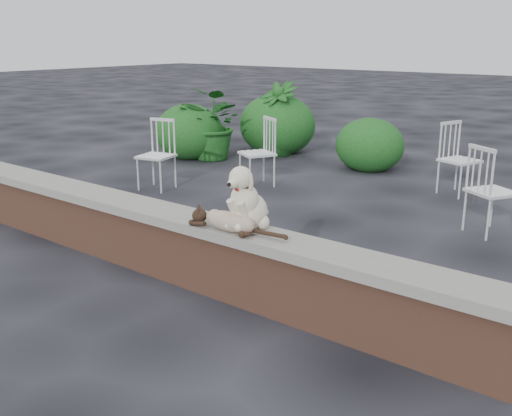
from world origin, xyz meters
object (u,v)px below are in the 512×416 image
Objects in this scene: chair_c at (493,190)px; potted_plant_b at (278,118)px; chair_b at (257,152)px; dog at (250,196)px; chair_e at (460,159)px; cat at (229,220)px; potted_plant_a at (215,124)px; chair_a at (156,155)px.

chair_c is 4.80m from potted_plant_b.
chair_b is at bearing -60.99° from potted_plant_b.
chair_e is at bearing 86.35° from dog.
chair_b is (-2.23, 2.94, -0.37)m from dog.
chair_e is (0.21, 4.34, -0.20)m from cat.
potted_plant_a is (-4.04, -0.26, 0.13)m from chair_e.
chair_e is at bearing 20.61° from chair_a.
chair_e is at bearing 85.36° from cat.
dog is 0.24m from cat.
chair_c is (0.98, 2.80, -0.37)m from dog.
potted_plant_a reaches higher than chair_a.
dog is 3.75m from chair_a.
potted_plant_b is at bearing 79.28° from chair_a.
chair_e is 4.05m from potted_plant_a.
chair_b is (-2.15, 3.09, -0.20)m from cat.
dog is 0.43× the size of potted_plant_a.
cat is at bearing -57.30° from potted_plant_b.
chair_e and chair_a have the same top height.
chair_c is 0.74× the size of potted_plant_b.
potted_plant_b is at bearing 120.86° from cat.
potted_plant_a is (-3.83, 4.08, -0.06)m from cat.
potted_plant_a reaches higher than chair_c.
dog reaches higher than chair_b.
potted_plant_b is (-3.46, 0.72, 0.17)m from chair_e.
potted_plant_b is (-4.31, 2.11, 0.17)m from chair_c.
chair_a is at bearing -69.97° from potted_plant_a.
dog is 5.94m from potted_plant_b.
potted_plant_b is (-3.33, 4.91, -0.20)m from dog.
chair_e is 1.00× the size of chair_c.
dog is 5.55m from potted_plant_a.
chair_e is 1.63m from chair_c.
chair_a is at bearing 144.15° from cat.
potted_plant_a is at bearing 177.73° from chair_b.
chair_a is (-3.18, 1.94, -0.37)m from dog.
chair_e is 0.74× the size of potted_plant_b.
dog reaches higher than chair_c.
potted_plant_b is (-3.25, 5.06, -0.03)m from cat.
dog is at bearing -55.87° from potted_plant_b.
potted_plant_b is at bearing 122.29° from dog.
chair_e reaches higher than cat.
chair_b is at bearing 29.15° from chair_c.
potted_plant_a is at bearing 96.51° from chair_a.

